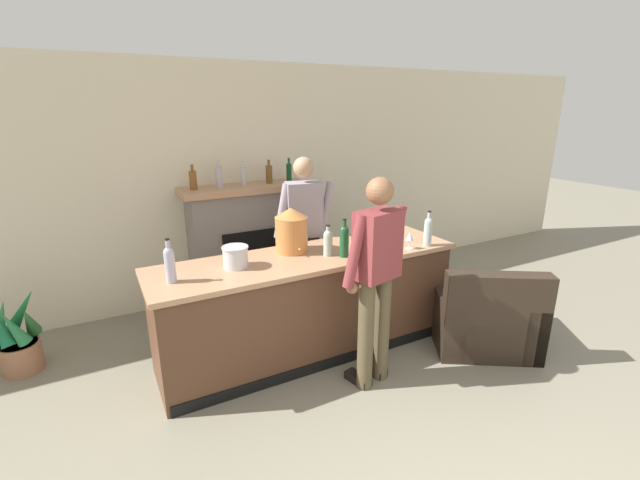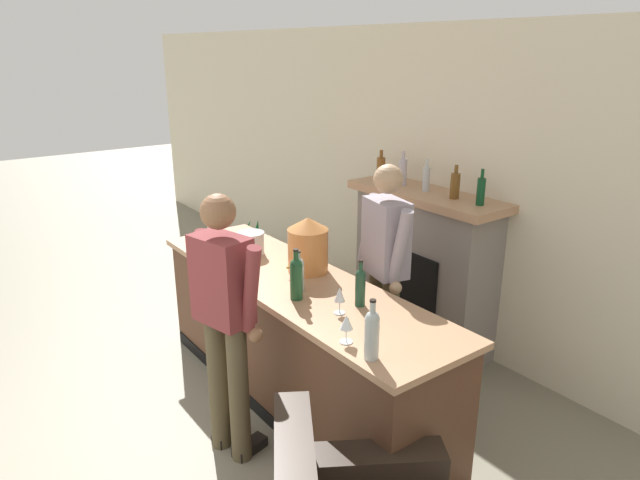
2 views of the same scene
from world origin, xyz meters
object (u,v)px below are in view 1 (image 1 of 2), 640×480
at_px(fireplace_stone, 248,242).
at_px(wine_bottle_port_short, 170,263).
at_px(potted_plant_corner, 18,340).
at_px(person_bartender, 304,233).
at_px(wine_bottle_burgundy_dark, 328,242).
at_px(armchair_black, 484,320).
at_px(wine_bottle_chardonnay_pale, 428,230).
at_px(wine_glass_back_row, 370,236).
at_px(copper_dispenser, 291,230).
at_px(wine_bottle_rose_blush, 359,230).
at_px(wine_glass_front_right, 410,237).
at_px(person_customer, 376,276).
at_px(ice_bucket_steel, 235,257).
at_px(wine_bottle_riesling_slim, 344,240).

bearing_deg(fireplace_stone, wine_bottle_port_short, -126.84).
xyz_separation_m(potted_plant_corner, person_bartender, (2.66, -0.31, 0.69)).
xyz_separation_m(potted_plant_corner, wine_bottle_port_short, (1.19, -0.98, 0.83)).
relative_size(wine_bottle_port_short, wine_bottle_burgundy_dark, 1.23).
height_order(armchair_black, wine_bottle_chardonnay_pale, wine_bottle_chardonnay_pale).
distance_m(wine_bottle_burgundy_dark, wine_glass_back_row, 0.45).
distance_m(copper_dispenser, wine_bottle_rose_blush, 0.69).
relative_size(armchair_black, copper_dispenser, 3.02).
bearing_deg(wine_glass_front_right, wine_bottle_port_short, 173.84).
bearing_deg(person_customer, wine_glass_front_right, 31.33).
bearing_deg(wine_bottle_chardonnay_pale, wine_bottle_port_short, 174.30).
relative_size(wine_bottle_rose_blush, wine_bottle_burgundy_dark, 1.09).
height_order(person_bartender, wine_bottle_chardonnay_pale, person_bartender).
bearing_deg(wine_bottle_port_short, wine_bottle_rose_blush, 4.75).
bearing_deg(wine_glass_back_row, potted_plant_corner, 161.44).
xyz_separation_m(person_bartender, ice_bucket_steel, (-0.93, -0.59, 0.08)).
height_order(wine_glass_front_right, wine_glass_back_row, wine_glass_back_row).
height_order(fireplace_stone, wine_bottle_rose_blush, fireplace_stone).
relative_size(copper_dispenser, wine_glass_back_row, 2.35).
xyz_separation_m(ice_bucket_steel, wine_bottle_port_short, (-0.53, -0.08, 0.06)).
bearing_deg(wine_bottle_riesling_slim, copper_dispenser, 135.57).
distance_m(wine_bottle_chardonnay_pale, wine_bottle_burgundy_dark, 1.00).
xyz_separation_m(armchair_black, wine_bottle_port_short, (-2.74, 0.66, 0.86)).
bearing_deg(potted_plant_corner, person_bartender, -6.66).
bearing_deg(wine_bottle_chardonnay_pale, wine_glass_back_row, 158.82).
relative_size(person_bartender, wine_bottle_chardonnay_pale, 5.17).
relative_size(armchair_black, person_bartender, 0.71).
distance_m(armchair_black, wine_bottle_chardonnay_pale, 1.04).
height_order(armchair_black, wine_bottle_riesling_slim, wine_bottle_riesling_slim).
distance_m(wine_bottle_burgundy_dark, wine_glass_front_right, 0.79).
distance_m(armchair_black, potted_plant_corner, 4.26).
bearing_deg(wine_glass_front_right, wine_bottle_rose_blush, 130.59).
relative_size(wine_bottle_chardonnay_pale, wine_bottle_burgundy_dark, 1.21).
xyz_separation_m(person_customer, wine_bottle_rose_blush, (0.35, 0.79, 0.13)).
bearing_deg(person_bartender, person_customer, -90.71).
height_order(person_customer, wine_bottle_port_short, person_customer).
distance_m(copper_dispenser, wine_glass_back_row, 0.74).
bearing_deg(armchair_black, fireplace_stone, 127.30).
bearing_deg(copper_dispenser, ice_bucket_steel, -165.78).
bearing_deg(person_bartender, ice_bucket_steel, -147.59).
bearing_deg(person_bartender, fireplace_stone, 113.64).
distance_m(person_bartender, wine_bottle_rose_blush, 0.63).
xyz_separation_m(wine_bottle_rose_blush, wine_bottle_burgundy_dark, (-0.44, -0.18, -0.01)).
xyz_separation_m(copper_dispenser, wine_bottle_rose_blush, (0.68, -0.08, -0.07)).
relative_size(person_customer, wine_bottle_port_short, 5.04).
relative_size(wine_bottle_burgundy_dark, wine_glass_front_right, 1.68).
distance_m(wine_bottle_port_short, wine_bottle_burgundy_dark, 1.35).
bearing_deg(wine_bottle_port_short, armchair_black, -13.62).
xyz_separation_m(ice_bucket_steel, wine_glass_front_right, (1.59, -0.31, 0.03)).
distance_m(wine_bottle_riesling_slim, wine_glass_front_right, 0.66).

